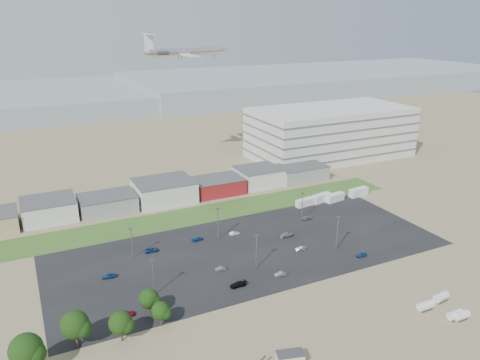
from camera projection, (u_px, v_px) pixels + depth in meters
ground at (266, 284)px, 125.09m from camera, size 700.00×700.00×0.00m
parking_lot at (249, 249)px, 144.16m from camera, size 120.00×50.00×0.01m
grass_strip at (197, 215)px, 169.28m from camera, size 160.00×16.00×0.02m
hills_backdrop at (131, 95)px, 407.91m from camera, size 700.00×200.00×9.00m
building_row at (136, 195)px, 177.09m from camera, size 170.00×20.00×8.00m
parking_garage at (330, 132)px, 239.06m from camera, size 80.00×40.00×25.00m
portable_shed at (290, 359)px, 95.57m from camera, size 6.27×4.36×2.87m
storage_tank_nw at (426, 305)px, 113.71m from camera, size 4.17×2.14×2.48m
storage_tank_ne at (441, 297)px, 117.19m from camera, size 4.45×2.64×2.53m
storage_tank_sw at (455, 315)px, 110.25m from camera, size 4.05×2.09×2.40m
storage_tank_se at (461, 315)px, 110.06m from camera, size 3.93×2.04×2.33m
box_trailer_a at (305, 202)px, 177.20m from camera, size 7.73×3.26×2.81m
box_trailer_b at (321, 198)px, 181.25m from camera, size 8.74×4.30×3.14m
box_trailer_c at (335, 197)px, 181.86m from camera, size 8.46×3.82×3.06m
box_trailer_d at (359, 192)px, 187.32m from camera, size 8.88×3.76×3.23m
tree_far_left at (27, 353)px, 91.40m from camera, size 7.12×7.12×10.67m
tree_left at (75, 327)px, 99.75m from camera, size 6.53×6.53×9.80m
tree_mid at (121, 325)px, 101.74m from camera, size 5.57×5.57×8.36m
tree_right at (161, 313)px, 107.18m from camera, size 4.62×4.62×6.94m
tree_near at (149, 301)px, 111.06m from camera, size 5.13×5.13×7.70m
lightpole_front_l at (153, 278)px, 118.66m from camera, size 1.19×0.50×10.15m
lightpole_front_m at (256, 252)px, 131.45m from camera, size 1.24×0.52×10.53m
lightpole_front_r at (337, 233)px, 142.30m from camera, size 1.29×0.54×10.95m
lightpole_back_l at (132, 243)px, 137.36m from camera, size 1.13×0.47×9.61m
lightpole_back_m at (218, 224)px, 149.09m from camera, size 1.27×0.53×10.77m
lightpole_back_r at (302, 207)px, 163.66m from camera, size 1.19×0.50×10.14m
airliner at (186, 52)px, 207.59m from camera, size 42.65×29.54×12.43m
parked_car_1 at (301, 249)px, 143.27m from camera, size 3.69×1.33×1.21m
parked_car_2 at (361, 255)px, 139.52m from camera, size 3.49×1.59×1.16m
parked_car_3 at (238, 284)px, 123.88m from camera, size 4.51×1.87×1.30m
parked_car_4 at (221, 268)px, 131.95m from camera, size 3.37×1.36×1.09m
parked_car_5 at (109, 276)px, 128.02m from camera, size 3.88×1.84×1.28m
parked_car_6 at (197, 239)px, 149.67m from camera, size 4.00×2.00×1.11m
parked_car_8 at (307, 218)px, 165.38m from camera, size 3.86×1.56×1.32m
parked_car_9 at (152, 250)px, 142.43m from camera, size 4.32×2.21×1.17m
parked_car_10 at (126, 314)px, 111.37m from camera, size 4.51×1.92×1.30m
parked_car_11 at (234, 233)px, 153.68m from camera, size 3.44×1.39×1.11m
parked_car_12 at (286, 235)px, 152.09m from camera, size 4.68×2.33×1.31m
parked_car_13 at (281, 274)px, 129.03m from camera, size 3.69×1.35×1.21m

